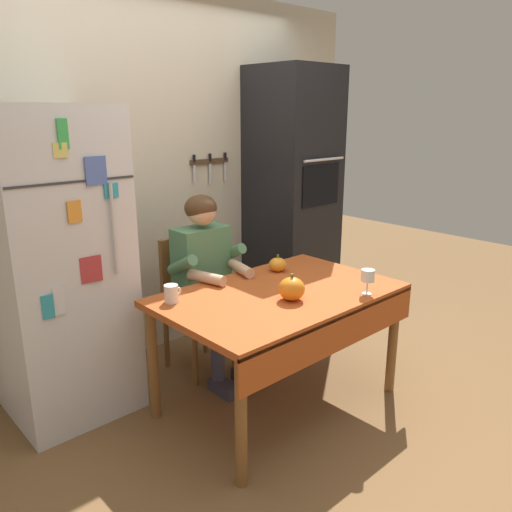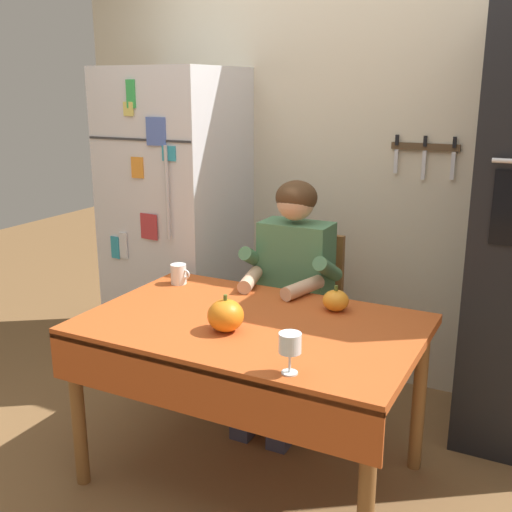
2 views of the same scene
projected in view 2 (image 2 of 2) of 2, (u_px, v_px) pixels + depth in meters
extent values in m
plane|color=brown|center=(241.00, 486.00, 2.70)|extent=(10.00, 10.00, 0.00)
cube|color=beige|center=(361.00, 158.00, 3.49)|extent=(3.70, 0.10, 2.60)
cube|color=#4C3823|center=(425.00, 147.00, 3.25)|extent=(0.36, 0.02, 0.04)
cube|color=silver|center=(396.00, 161.00, 3.33)|extent=(0.02, 0.01, 0.13)
cube|color=black|center=(397.00, 140.00, 3.30)|extent=(0.02, 0.01, 0.06)
cube|color=silver|center=(424.00, 165.00, 3.27)|extent=(0.02, 0.01, 0.15)
cube|color=black|center=(425.00, 141.00, 3.23)|extent=(0.02, 0.01, 0.06)
cube|color=silver|center=(453.00, 166.00, 3.20)|extent=(0.02, 0.01, 0.14)
cube|color=black|center=(455.00, 142.00, 3.17)|extent=(0.02, 0.01, 0.06)
cube|color=silver|center=(178.00, 223.00, 3.70)|extent=(0.68, 0.68, 1.80)
cylinder|color=silver|center=(167.00, 193.00, 3.24)|extent=(0.02, 0.02, 0.50)
cube|color=#333335|center=(138.00, 140.00, 3.27)|extent=(0.67, 0.01, 0.01)
cube|color=teal|center=(169.00, 154.00, 3.20)|extent=(0.08, 0.01, 0.08)
cube|color=#E5D666|center=(128.00, 109.00, 3.25)|extent=(0.07, 0.02, 0.07)
cube|color=green|center=(131.00, 94.00, 3.22)|extent=(0.05, 0.01, 0.15)
cube|color=silver|center=(123.00, 245.00, 3.49)|extent=(0.06, 0.01, 0.15)
cube|color=#B73338|center=(149.00, 227.00, 3.37)|extent=(0.12, 0.02, 0.14)
cube|color=#4C66B7|center=(156.00, 132.00, 3.20)|extent=(0.12, 0.02, 0.15)
cube|color=orange|center=(137.00, 168.00, 3.31)|extent=(0.07, 0.01, 0.11)
cube|color=teal|center=(115.00, 247.00, 3.52)|extent=(0.06, 0.02, 0.13)
cylinder|color=brown|center=(78.00, 411.00, 2.64)|extent=(0.06, 0.06, 0.70)
cylinder|color=brown|center=(180.00, 345.00, 3.31)|extent=(0.06, 0.06, 0.70)
cylinder|color=brown|center=(366.00, 499.00, 2.08)|extent=(0.06, 0.06, 0.70)
cylinder|color=brown|center=(419.00, 398.00, 2.75)|extent=(0.06, 0.06, 0.70)
cube|color=#B24C1E|center=(252.00, 326.00, 2.59)|extent=(1.40, 0.90, 0.04)
cube|color=#B24C1E|center=(195.00, 392.00, 2.24)|extent=(1.40, 0.01, 0.20)
cube|color=brown|center=(298.00, 330.00, 3.30)|extent=(0.40, 0.40, 0.04)
cube|color=brown|center=(312.00, 275.00, 3.38)|extent=(0.36, 0.04, 0.48)
cylinder|color=brown|center=(255.00, 374.00, 3.29)|extent=(0.04, 0.04, 0.41)
cylinder|color=brown|center=(282.00, 351.00, 3.58)|extent=(0.04, 0.04, 0.41)
cylinder|color=brown|center=(314.00, 388.00, 3.14)|extent=(0.04, 0.04, 0.41)
cylinder|color=brown|center=(337.00, 362.00, 3.43)|extent=(0.04, 0.04, 0.41)
cube|color=#38384C|center=(249.00, 424.00, 3.12)|extent=(0.10, 0.22, 0.08)
cube|color=#38384C|center=(284.00, 434.00, 3.03)|extent=(0.10, 0.22, 0.08)
cylinder|color=#38384C|center=(254.00, 385.00, 3.12)|extent=(0.09, 0.09, 0.38)
cylinder|color=#38384C|center=(290.00, 394.00, 3.03)|extent=(0.09, 0.09, 0.38)
cube|color=#38384C|center=(270.00, 325.00, 3.18)|extent=(0.12, 0.40, 0.11)
cube|color=#38384C|center=(302.00, 331.00, 3.10)|extent=(0.12, 0.40, 0.11)
cube|color=#4C7F56|center=(296.00, 268.00, 3.17)|extent=(0.36, 0.20, 0.48)
cylinder|color=#4C7F56|center=(255.00, 259.00, 3.19)|extent=(0.07, 0.26, 0.18)
cylinder|color=#4C7F56|center=(328.00, 269.00, 3.01)|extent=(0.07, 0.26, 0.18)
cylinder|color=#D8A884|center=(250.00, 280.00, 3.03)|extent=(0.13, 0.27, 0.07)
cylinder|color=#D8A884|center=(303.00, 288.00, 2.91)|extent=(0.13, 0.27, 0.07)
sphere|color=#D8A884|center=(296.00, 202.00, 3.06)|extent=(0.19, 0.19, 0.19)
ellipsoid|color=#472D19|center=(296.00, 197.00, 3.06)|extent=(0.21, 0.21, 0.17)
cylinder|color=white|center=(179.00, 274.00, 3.07)|extent=(0.08, 0.08, 0.10)
torus|color=white|center=(186.00, 274.00, 3.05)|extent=(0.05, 0.01, 0.05)
cylinder|color=white|center=(290.00, 373.00, 2.12)|extent=(0.06, 0.06, 0.01)
cylinder|color=white|center=(290.00, 362.00, 2.11)|extent=(0.01, 0.01, 0.07)
cylinder|color=white|center=(290.00, 343.00, 2.09)|extent=(0.08, 0.08, 0.07)
ellipsoid|color=orange|center=(226.00, 316.00, 2.47)|extent=(0.15, 0.15, 0.13)
cylinder|color=#4C6023|center=(225.00, 297.00, 2.45)|extent=(0.02, 0.02, 0.02)
ellipsoid|color=orange|center=(336.00, 300.00, 2.70)|extent=(0.12, 0.12, 0.09)
cylinder|color=#4C6023|center=(336.00, 288.00, 2.69)|extent=(0.02, 0.02, 0.02)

